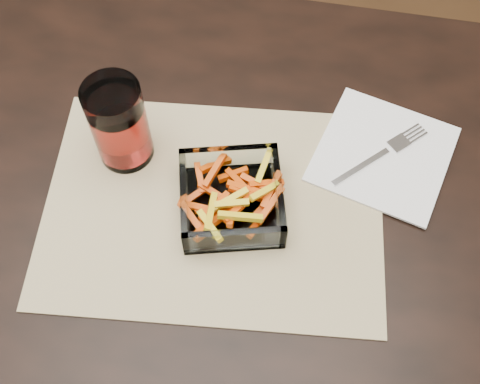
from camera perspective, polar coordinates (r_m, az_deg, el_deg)
name	(u,v)px	position (r m, az deg, el deg)	size (l,w,h in m)	color
dining_table	(169,254)	(0.88, -6.75, -5.83)	(1.60, 0.90, 0.75)	black
placemat	(213,206)	(0.81, -2.53, -1.33)	(0.45, 0.33, 0.00)	tan
glass_bowl	(231,200)	(0.78, -0.81, -0.74)	(0.16, 0.16, 0.05)	white
tumbler	(120,126)	(0.81, -11.34, 6.19)	(0.08, 0.08, 0.13)	white
napkin	(383,154)	(0.87, 13.42, 3.53)	(0.18, 0.18, 0.00)	white
fork	(382,153)	(0.86, 13.36, 3.59)	(0.13, 0.13, 0.00)	silver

